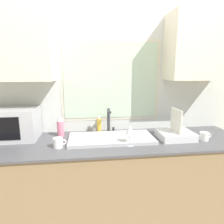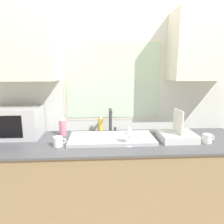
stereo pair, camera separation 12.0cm
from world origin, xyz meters
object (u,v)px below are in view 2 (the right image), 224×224
object	(u,v)px
soap_bottle	(101,125)
wine_glass	(129,131)
microwave	(16,122)
spray_bottle	(63,126)
faucet	(111,119)
mug_near_sink	(58,141)
dish_rack	(177,135)

from	to	relation	value
soap_bottle	wine_glass	bearing A→B (deg)	-57.89
microwave	wine_glass	xyz separation A→B (m)	(1.07, -0.31, -0.01)
spray_bottle	wine_glass	size ratio (longest dim) A/B	1.15
spray_bottle	wine_glass	bearing A→B (deg)	-28.14
faucet	microwave	distance (m)	0.93
soap_bottle	mug_near_sink	distance (m)	0.52
spray_bottle	dish_rack	bearing A→B (deg)	-10.82
dish_rack	spray_bottle	size ratio (longest dim) A/B	1.54
microwave	spray_bottle	world-z (taller)	microwave
microwave	wine_glass	distance (m)	1.11
faucet	wine_glass	bearing A→B (deg)	-69.62
faucet	soap_bottle	world-z (taller)	faucet
soap_bottle	mug_near_sink	size ratio (longest dim) A/B	1.65
mug_near_sink	dish_rack	bearing A→B (deg)	4.92
soap_bottle	mug_near_sink	bearing A→B (deg)	-136.28
microwave	spray_bottle	bearing A→B (deg)	3.72
dish_rack	mug_near_sink	bearing A→B (deg)	-175.08
dish_rack	soap_bottle	size ratio (longest dim) A/B	1.74
mug_near_sink	wine_glass	xyz separation A→B (m)	(0.61, -0.03, 0.09)
faucet	spray_bottle	size ratio (longest dim) A/B	1.25
wine_glass	mug_near_sink	bearing A→B (deg)	177.06
dish_rack	wine_glass	bearing A→B (deg)	-165.21
mug_near_sink	wine_glass	world-z (taller)	wine_glass
spray_bottle	mug_near_sink	size ratio (longest dim) A/B	1.86
microwave	wine_glass	size ratio (longest dim) A/B	2.57
faucet	spray_bottle	world-z (taller)	faucet
soap_bottle	mug_near_sink	xyz separation A→B (m)	(-0.37, -0.36, -0.04)
faucet	mug_near_sink	size ratio (longest dim) A/B	2.32
microwave	mug_near_sink	size ratio (longest dim) A/B	4.15
soap_bottle	wine_glass	xyz separation A→B (m)	(0.24, -0.39, 0.05)
faucet	wine_glass	xyz separation A→B (m)	(0.14, -0.37, -0.01)
dish_rack	soap_bottle	distance (m)	0.76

